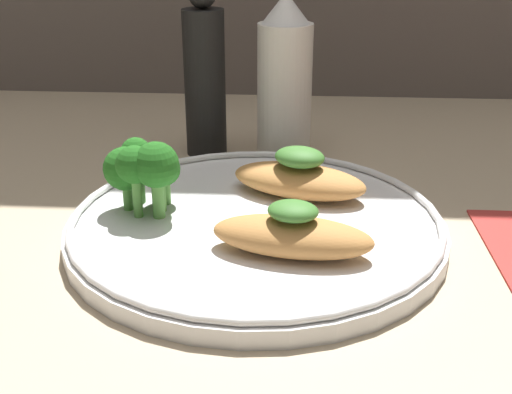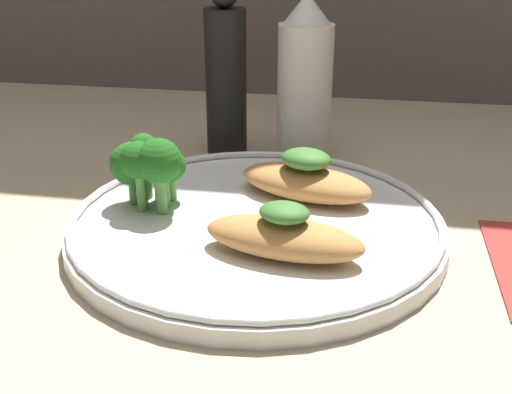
{
  "view_description": "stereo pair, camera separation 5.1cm",
  "coord_description": "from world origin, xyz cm",
  "px_view_note": "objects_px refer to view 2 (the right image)",
  "views": [
    {
      "loc": [
        3.05,
        -46.35,
        23.97
      ],
      "look_at": [
        0.0,
        0.0,
        3.4
      ],
      "focal_mm": 45.0,
      "sensor_mm": 36.0,
      "label": 1
    },
    {
      "loc": [
        8.09,
        -45.75,
        23.97
      ],
      "look_at": [
        0.0,
        0.0,
        3.4
      ],
      "focal_mm": 45.0,
      "sensor_mm": 36.0,
      "label": 2
    }
  ],
  "objects_px": {
    "broccoli_bunch": "(149,163)",
    "sauce_bottle": "(305,81)",
    "plate": "(256,224)",
    "pepper_grinder": "(226,77)"
  },
  "relations": [
    {
      "from": "plate",
      "to": "sauce_bottle",
      "type": "relative_size",
      "value": 1.79
    },
    {
      "from": "plate",
      "to": "pepper_grinder",
      "type": "relative_size",
      "value": 1.68
    },
    {
      "from": "broccoli_bunch",
      "to": "plate",
      "type": "bearing_deg",
      "value": -6.26
    },
    {
      "from": "plate",
      "to": "pepper_grinder",
      "type": "bearing_deg",
      "value": 108.94
    },
    {
      "from": "sauce_bottle",
      "to": "pepper_grinder",
      "type": "height_order",
      "value": "pepper_grinder"
    },
    {
      "from": "sauce_bottle",
      "to": "pepper_grinder",
      "type": "relative_size",
      "value": 0.94
    },
    {
      "from": "sauce_bottle",
      "to": "pepper_grinder",
      "type": "xyz_separation_m",
      "value": [
        -0.08,
        0.0,
        0.0
      ]
    },
    {
      "from": "plate",
      "to": "pepper_grinder",
      "type": "height_order",
      "value": "pepper_grinder"
    },
    {
      "from": "broccoli_bunch",
      "to": "sauce_bottle",
      "type": "bearing_deg",
      "value": 59.67
    },
    {
      "from": "plate",
      "to": "pepper_grinder",
      "type": "xyz_separation_m",
      "value": [
        -0.07,
        0.19,
        0.07
      ]
    }
  ]
}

